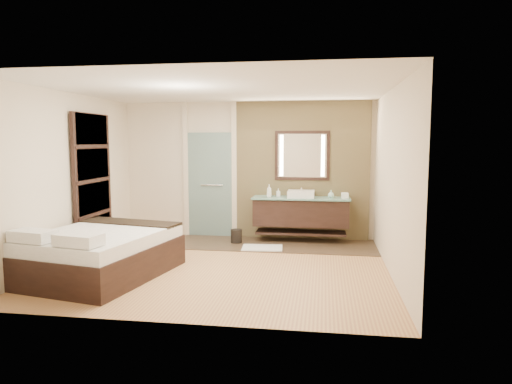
% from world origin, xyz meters
% --- Properties ---
extents(floor, '(5.00, 5.00, 0.00)m').
position_xyz_m(floor, '(0.00, 0.00, 0.00)').
color(floor, '#A56945').
rests_on(floor, ground).
extents(tile_strip, '(3.80, 1.30, 0.01)m').
position_xyz_m(tile_strip, '(0.60, 1.60, 0.01)').
color(tile_strip, '#35291D').
rests_on(tile_strip, floor).
extents(stone_wall, '(2.60, 0.08, 2.70)m').
position_xyz_m(stone_wall, '(1.10, 2.21, 1.35)').
color(stone_wall, tan).
rests_on(stone_wall, floor).
extents(vanity, '(1.85, 0.55, 0.88)m').
position_xyz_m(vanity, '(1.10, 1.92, 0.58)').
color(vanity, black).
rests_on(vanity, stone_wall).
extents(mirror_unit, '(1.06, 0.04, 0.96)m').
position_xyz_m(mirror_unit, '(1.10, 2.16, 1.65)').
color(mirror_unit, black).
rests_on(mirror_unit, stone_wall).
extents(frosted_door, '(1.10, 0.12, 2.70)m').
position_xyz_m(frosted_door, '(-0.75, 2.20, 1.14)').
color(frosted_door, '#9EC8C5').
rests_on(frosted_door, floor).
extents(shoji_partition, '(0.06, 1.20, 2.40)m').
position_xyz_m(shoji_partition, '(-2.43, 0.60, 1.21)').
color(shoji_partition, black).
rests_on(shoji_partition, floor).
extents(bed, '(2.01, 2.34, 0.79)m').
position_xyz_m(bed, '(-1.65, -0.74, 0.33)').
color(bed, black).
rests_on(bed, floor).
extents(bath_mat, '(0.76, 0.56, 0.02)m').
position_xyz_m(bath_mat, '(0.45, 1.23, 0.02)').
color(bath_mat, silver).
rests_on(bath_mat, floor).
extents(waste_bin, '(0.25, 0.25, 0.27)m').
position_xyz_m(waste_bin, '(-0.10, 1.61, 0.13)').
color(waste_bin, black).
rests_on(waste_bin, floor).
extents(tissue_box, '(0.13, 0.13, 0.10)m').
position_xyz_m(tissue_box, '(1.92, 1.89, 0.92)').
color(tissue_box, white).
rests_on(tissue_box, vanity).
extents(soap_bottle_a, '(0.12, 0.12, 0.24)m').
position_xyz_m(soap_bottle_a, '(0.49, 1.87, 0.98)').
color(soap_bottle_a, white).
rests_on(soap_bottle_a, vanity).
extents(soap_bottle_b, '(0.09, 0.09, 0.15)m').
position_xyz_m(soap_bottle_b, '(0.66, 1.96, 0.94)').
color(soap_bottle_b, '#B2B2B2').
rests_on(soap_bottle_b, vanity).
extents(soap_bottle_c, '(0.14, 0.14, 0.15)m').
position_xyz_m(soap_bottle_c, '(1.66, 1.90, 0.94)').
color(soap_bottle_c, '#A3CDC4').
rests_on(soap_bottle_c, vanity).
extents(cup, '(0.11, 0.11, 0.09)m').
position_xyz_m(cup, '(1.92, 2.04, 0.91)').
color(cup, white).
rests_on(cup, vanity).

